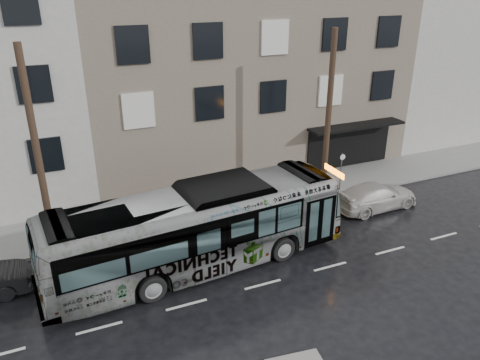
% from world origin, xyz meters
% --- Properties ---
extents(ground, '(120.00, 120.00, 0.00)m').
position_xyz_m(ground, '(0.00, 0.00, 0.00)').
color(ground, black).
rests_on(ground, ground).
extents(sidewalk, '(90.00, 3.60, 0.15)m').
position_xyz_m(sidewalk, '(0.00, 4.90, 0.07)').
color(sidewalk, gray).
rests_on(sidewalk, ground).
extents(building_taupe, '(20.00, 12.00, 11.00)m').
position_xyz_m(building_taupe, '(5.00, 12.70, 5.50)').
color(building_taupe, gray).
rests_on(building_taupe, ground).
extents(building_filler, '(18.00, 12.00, 12.00)m').
position_xyz_m(building_filler, '(24.00, 12.70, 6.00)').
color(building_filler, beige).
rests_on(building_filler, ground).
extents(utility_pole_front, '(0.30, 0.30, 9.00)m').
position_xyz_m(utility_pole_front, '(6.50, 3.30, 4.65)').
color(utility_pole_front, '#402D20').
rests_on(utility_pole_front, sidewalk).
extents(utility_pole_rear, '(0.30, 0.30, 9.00)m').
position_xyz_m(utility_pole_rear, '(-7.50, 3.30, 4.65)').
color(utility_pole_rear, '#402D20').
rests_on(utility_pole_rear, sidewalk).
extents(sign_post, '(0.06, 0.06, 2.40)m').
position_xyz_m(sign_post, '(7.60, 3.30, 1.35)').
color(sign_post, slate).
rests_on(sign_post, sidewalk).
extents(bus, '(13.07, 4.14, 3.58)m').
position_xyz_m(bus, '(-1.93, -0.21, 1.79)').
color(bus, '#B2B2B2').
rests_on(bus, ground).
extents(white_sedan, '(4.84, 2.13, 1.38)m').
position_xyz_m(white_sedan, '(8.49, 1.27, 0.69)').
color(white_sedan, '#B8B5AF').
rests_on(white_sedan, ground).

